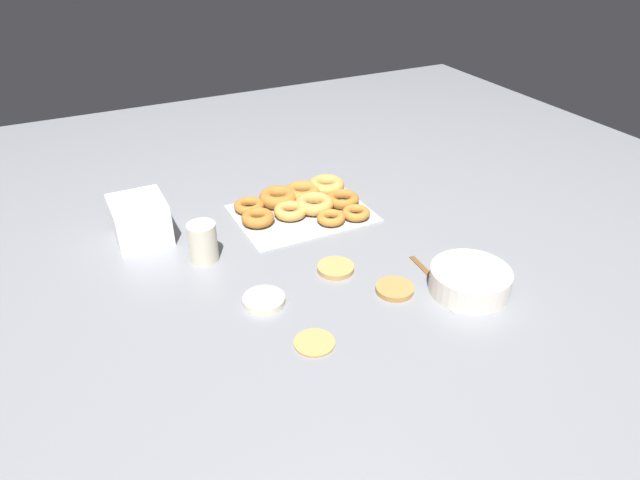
{
  "coord_description": "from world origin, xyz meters",
  "views": [
    {
      "loc": [
        0.51,
        1.03,
        0.81
      ],
      "look_at": [
        -0.05,
        -0.09,
        0.04
      ],
      "focal_mm": 32.0,
      "sensor_mm": 36.0,
      "label": 1
    }
  ],
  "objects_px": {
    "container_stack": "(140,220)",
    "pancake_1": "(314,342)",
    "spatula": "(445,290)",
    "donut_tray": "(303,203)",
    "pancake_2": "(335,267)",
    "batter_bowl": "(470,280)",
    "paper_cup": "(203,242)",
    "pancake_0": "(395,289)",
    "pancake_3": "(264,300)"
  },
  "relations": [
    {
      "from": "container_stack",
      "to": "pancake_1",
      "type": "bearing_deg",
      "value": 111.3
    },
    {
      "from": "spatula",
      "to": "pancake_1",
      "type": "bearing_deg",
      "value": -81.52
    },
    {
      "from": "donut_tray",
      "to": "spatula",
      "type": "distance_m",
      "value": 0.54
    },
    {
      "from": "pancake_2",
      "to": "batter_bowl",
      "type": "xyz_separation_m",
      "value": [
        -0.24,
        0.22,
        0.02
      ]
    },
    {
      "from": "paper_cup",
      "to": "batter_bowl",
      "type": "bearing_deg",
      "value": 141.81
    },
    {
      "from": "pancake_0",
      "to": "spatula",
      "type": "xyz_separation_m",
      "value": [
        -0.11,
        0.05,
        -0.0
      ]
    },
    {
      "from": "pancake_2",
      "to": "paper_cup",
      "type": "relative_size",
      "value": 0.9
    },
    {
      "from": "donut_tray",
      "to": "batter_bowl",
      "type": "bearing_deg",
      "value": 107.9
    },
    {
      "from": "pancake_0",
      "to": "spatula",
      "type": "relative_size",
      "value": 0.37
    },
    {
      "from": "pancake_3",
      "to": "paper_cup",
      "type": "relative_size",
      "value": 0.95
    },
    {
      "from": "spatula",
      "to": "pancake_2",
      "type": "bearing_deg",
      "value": -131.27
    },
    {
      "from": "pancake_1",
      "to": "pancake_3",
      "type": "xyz_separation_m",
      "value": [
        0.04,
        -0.18,
        0.0
      ]
    },
    {
      "from": "pancake_1",
      "to": "pancake_2",
      "type": "bearing_deg",
      "value": -126.74
    },
    {
      "from": "pancake_2",
      "to": "pancake_3",
      "type": "height_order",
      "value": "pancake_3"
    },
    {
      "from": "pancake_0",
      "to": "paper_cup",
      "type": "height_order",
      "value": "paper_cup"
    },
    {
      "from": "pancake_3",
      "to": "container_stack",
      "type": "height_order",
      "value": "container_stack"
    },
    {
      "from": "batter_bowl",
      "to": "spatula",
      "type": "relative_size",
      "value": 0.78
    },
    {
      "from": "pancake_0",
      "to": "container_stack",
      "type": "height_order",
      "value": "container_stack"
    },
    {
      "from": "paper_cup",
      "to": "donut_tray",
      "type": "bearing_deg",
      "value": -158.36
    },
    {
      "from": "pancake_3",
      "to": "donut_tray",
      "type": "height_order",
      "value": "donut_tray"
    },
    {
      "from": "spatula",
      "to": "donut_tray",
      "type": "bearing_deg",
      "value": -162.24
    },
    {
      "from": "pancake_0",
      "to": "donut_tray",
      "type": "distance_m",
      "value": 0.47
    },
    {
      "from": "pancake_3",
      "to": "batter_bowl",
      "type": "xyz_separation_m",
      "value": [
        -0.45,
        0.17,
        0.02
      ]
    },
    {
      "from": "pancake_2",
      "to": "pancake_1",
      "type": "bearing_deg",
      "value": 53.26
    },
    {
      "from": "paper_cup",
      "to": "pancake_1",
      "type": "bearing_deg",
      "value": 105.03
    },
    {
      "from": "pancake_1",
      "to": "pancake_3",
      "type": "distance_m",
      "value": 0.18
    },
    {
      "from": "pancake_2",
      "to": "pancake_3",
      "type": "relative_size",
      "value": 0.95
    },
    {
      "from": "pancake_2",
      "to": "batter_bowl",
      "type": "bearing_deg",
      "value": 138.13
    },
    {
      "from": "pancake_2",
      "to": "spatula",
      "type": "xyz_separation_m",
      "value": [
        -0.19,
        0.2,
        -0.0
      ]
    },
    {
      "from": "donut_tray",
      "to": "container_stack",
      "type": "relative_size",
      "value": 2.43
    },
    {
      "from": "pancake_0",
      "to": "donut_tray",
      "type": "bearing_deg",
      "value": -87.87
    },
    {
      "from": "paper_cup",
      "to": "spatula",
      "type": "bearing_deg",
      "value": 140.49
    },
    {
      "from": "pancake_0",
      "to": "spatula",
      "type": "bearing_deg",
      "value": 153.92
    },
    {
      "from": "pancake_0",
      "to": "container_stack",
      "type": "relative_size",
      "value": 0.57
    },
    {
      "from": "pancake_1",
      "to": "batter_bowl",
      "type": "relative_size",
      "value": 0.46
    },
    {
      "from": "donut_tray",
      "to": "batter_bowl",
      "type": "height_order",
      "value": "batter_bowl"
    },
    {
      "from": "donut_tray",
      "to": "batter_bowl",
      "type": "xyz_separation_m",
      "value": [
        -0.18,
        0.54,
        0.01
      ]
    },
    {
      "from": "paper_cup",
      "to": "spatula",
      "type": "distance_m",
      "value": 0.61
    },
    {
      "from": "pancake_3",
      "to": "donut_tray",
      "type": "bearing_deg",
      "value": -126.36
    },
    {
      "from": "paper_cup",
      "to": "pancake_0",
      "type": "bearing_deg",
      "value": 137.22
    },
    {
      "from": "donut_tray",
      "to": "spatula",
      "type": "height_order",
      "value": "donut_tray"
    },
    {
      "from": "pancake_3",
      "to": "spatula",
      "type": "bearing_deg",
      "value": 159.6
    },
    {
      "from": "donut_tray",
      "to": "paper_cup",
      "type": "xyz_separation_m",
      "value": [
        0.34,
        0.14,
        0.03
      ]
    },
    {
      "from": "pancake_1",
      "to": "batter_bowl",
      "type": "distance_m",
      "value": 0.41
    },
    {
      "from": "pancake_0",
      "to": "container_stack",
      "type": "bearing_deg",
      "value": -46.86
    },
    {
      "from": "pancake_1",
      "to": "paper_cup",
      "type": "height_order",
      "value": "paper_cup"
    },
    {
      "from": "pancake_1",
      "to": "spatula",
      "type": "relative_size",
      "value": 0.36
    },
    {
      "from": "pancake_2",
      "to": "donut_tray",
      "type": "xyz_separation_m",
      "value": [
        -0.07,
        -0.33,
        0.01
      ]
    },
    {
      "from": "spatula",
      "to": "batter_bowl",
      "type": "bearing_deg",
      "value": 71.01
    },
    {
      "from": "pancake_0",
      "to": "spatula",
      "type": "height_order",
      "value": "pancake_0"
    }
  ]
}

